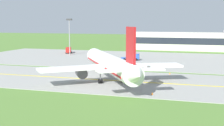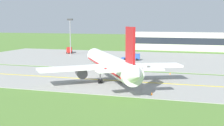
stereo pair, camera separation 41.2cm
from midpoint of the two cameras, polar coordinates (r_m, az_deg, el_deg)
name	(u,v)px [view 1 (the left image)]	position (r m, az deg, el deg)	size (l,w,h in m)	color
ground_plane	(85,79)	(73.48, -5.13, -3.01)	(500.00, 500.00, 0.00)	#517A33
taxiway_strip	(85,79)	(73.47, -5.13, -2.97)	(240.00, 28.00, 0.10)	gray
apron_pad	(155,60)	(111.09, 7.84, 0.63)	(140.00, 52.00, 0.10)	gray
taxiway_centreline	(85,79)	(73.46, -5.13, -2.93)	(220.00, 0.60, 0.01)	yellow
airplane_lead	(110,64)	(69.40, -0.54, -0.16)	(29.54, 35.42, 12.70)	white
service_truck_baggage	(133,57)	(107.93, 3.81, 1.08)	(6.61, 2.97, 2.59)	#264CA5
service_truck_fuel	(69,50)	(133.33, -8.13, 2.44)	(4.14, 6.33, 2.60)	red
terminal_building	(199,42)	(150.30, 15.67, 3.85)	(63.19, 11.40, 9.59)	beige
apron_light_mast	(69,32)	(125.11, -7.98, 5.68)	(2.40, 0.50, 14.70)	gray
traffic_cone_near_edge	(170,73)	(80.71, 10.51, -1.92)	(0.44, 0.44, 0.60)	orange
traffic_cone_mid_edge	(152,94)	(57.99, 7.24, -5.65)	(0.44, 0.44, 0.60)	orange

